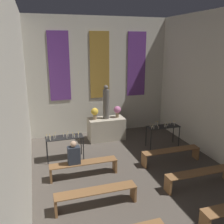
{
  "coord_description": "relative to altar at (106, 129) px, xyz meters",
  "views": [
    {
      "loc": [
        -2.75,
        -0.72,
        3.97
      ],
      "look_at": [
        0.0,
        7.99,
        1.41
      ],
      "focal_mm": 40.0,
      "sensor_mm": 36.0,
      "label": 1
    }
  ],
  "objects": [
    {
      "name": "wall_back",
      "position": [
        0.0,
        1.03,
        2.08
      ],
      "size": [
        6.33,
        0.16,
        5.02
      ],
      "color": "beige",
      "rests_on": "ground_plane"
    },
    {
      "name": "wall_left",
      "position": [
        -3.1,
        -3.91,
        2.05
      ],
      "size": [
        0.12,
        10.01,
        5.02
      ],
      "color": "beige",
      "rests_on": "ground_plane"
    },
    {
      "name": "altar",
      "position": [
        0.0,
        0.0,
        0.0
      ],
      "size": [
        1.5,
        0.75,
        0.92
      ],
      "color": "#ADA38E",
      "rests_on": "ground_plane"
    },
    {
      "name": "statue",
      "position": [
        0.0,
        -0.0,
        1.11
      ],
      "size": [
        0.26,
        0.26,
        1.39
      ],
      "color": "#5B5651",
      "rests_on": "altar"
    },
    {
      "name": "flower_vase_left",
      "position": [
        -0.49,
        -0.0,
        0.76
      ],
      "size": [
        0.3,
        0.3,
        0.48
      ],
      "color": "#937A5B",
      "rests_on": "altar"
    },
    {
      "name": "flower_vase_right",
      "position": [
        0.49,
        -0.0,
        0.76
      ],
      "size": [
        0.3,
        0.3,
        0.48
      ],
      "color": "#937A5B",
      "rests_on": "altar"
    },
    {
      "name": "candle_rack_left",
      "position": [
        -1.9,
        -1.38,
        0.27
      ],
      "size": [
        1.28,
        0.49,
        1.03
      ],
      "color": "black",
      "rests_on": "ground_plane"
    },
    {
      "name": "candle_rack_right",
      "position": [
        1.89,
        -1.37,
        0.27
      ],
      "size": [
        1.28,
        0.49,
        1.02
      ],
      "color": "black",
      "rests_on": "ground_plane"
    },
    {
      "name": "pew_third_left",
      "position": [
        -1.5,
        -4.26,
        -0.12
      ],
      "size": [
        2.05,
        0.36,
        0.46
      ],
      "color": "brown",
      "rests_on": "ground_plane"
    },
    {
      "name": "pew_third_right",
      "position": [
        1.5,
        -4.26,
        -0.12
      ],
      "size": [
        2.05,
        0.36,
        0.46
      ],
      "color": "brown",
      "rests_on": "ground_plane"
    },
    {
      "name": "pew_back_left",
      "position": [
        -1.5,
        -2.7,
        -0.12
      ],
      "size": [
        2.05,
        0.36,
        0.46
      ],
      "color": "brown",
      "rests_on": "ground_plane"
    },
    {
      "name": "pew_back_right",
      "position": [
        1.5,
        -2.7,
        -0.12
      ],
      "size": [
        2.05,
        0.36,
        0.46
      ],
      "color": "brown",
      "rests_on": "ground_plane"
    },
    {
      "name": "person_seated",
      "position": [
        -1.79,
        -2.7,
        0.31
      ],
      "size": [
        0.36,
        0.24,
        0.72
      ],
      "color": "#282D38",
      "rests_on": "pew_back_left"
    }
  ]
}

